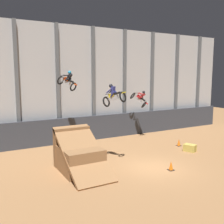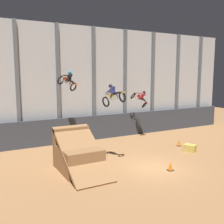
{
  "view_description": "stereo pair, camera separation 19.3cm",
  "coord_description": "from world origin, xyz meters",
  "px_view_note": "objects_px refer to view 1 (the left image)",
  "views": [
    {
      "loc": [
        -10.27,
        -12.99,
        6.02
      ],
      "look_at": [
        -0.21,
        5.24,
        3.04
      ],
      "focal_mm": 42.0,
      "sensor_mm": 36.0,
      "label": 1
    },
    {
      "loc": [
        -10.1,
        -13.09,
        6.02
      ],
      "look_at": [
        -0.21,
        5.24,
        3.04
      ],
      "focal_mm": 42.0,
      "sensor_mm": 36.0,
      "label": 2
    }
  ],
  "objects_px": {
    "rider_bike_left_air": "(68,81)",
    "traffic_cone_near_ramp": "(179,143)",
    "hay_bale_trackside": "(190,148)",
    "dirt_ramp": "(78,155)",
    "rider_bike_center_air": "(114,96)",
    "rider_bike_right_air": "(140,98)",
    "traffic_cone_arena_edge": "(171,166)"
  },
  "relations": [
    {
      "from": "dirt_ramp",
      "to": "rider_bike_right_air",
      "type": "relative_size",
      "value": 2.5
    },
    {
      "from": "dirt_ramp",
      "to": "hay_bale_trackside",
      "type": "xyz_separation_m",
      "value": [
        9.2,
        -0.51,
        -0.66
      ]
    },
    {
      "from": "rider_bike_center_air",
      "to": "rider_bike_right_air",
      "type": "bearing_deg",
      "value": 15.72
    },
    {
      "from": "traffic_cone_near_ramp",
      "to": "traffic_cone_arena_edge",
      "type": "bearing_deg",
      "value": -137.68
    },
    {
      "from": "rider_bike_left_air",
      "to": "hay_bale_trackside",
      "type": "distance_m",
      "value": 11.07
    },
    {
      "from": "rider_bike_left_air",
      "to": "traffic_cone_arena_edge",
      "type": "xyz_separation_m",
      "value": [
        3.91,
        -8.01,
        -5.24
      ]
    },
    {
      "from": "dirt_ramp",
      "to": "traffic_cone_arena_edge",
      "type": "xyz_separation_m",
      "value": [
        5.09,
        -2.96,
        -0.66
      ]
    },
    {
      "from": "hay_bale_trackside",
      "to": "rider_bike_left_air",
      "type": "bearing_deg",
      "value": 145.25
    },
    {
      "from": "rider_bike_left_air",
      "to": "hay_bale_trackside",
      "type": "bearing_deg",
      "value": -64.71
    },
    {
      "from": "dirt_ramp",
      "to": "rider_bike_right_air",
      "type": "height_order",
      "value": "rider_bike_right_air"
    },
    {
      "from": "rider_bike_right_air",
      "to": "traffic_cone_arena_edge",
      "type": "relative_size",
      "value": 3.05
    },
    {
      "from": "rider_bike_center_air",
      "to": "rider_bike_right_air",
      "type": "distance_m",
      "value": 7.66
    },
    {
      "from": "rider_bike_center_air",
      "to": "traffic_cone_arena_edge",
      "type": "distance_m",
      "value": 5.85
    },
    {
      "from": "rider_bike_right_air",
      "to": "traffic_cone_arena_edge",
      "type": "bearing_deg",
      "value": -147.51
    },
    {
      "from": "rider_bike_center_air",
      "to": "hay_bale_trackside",
      "type": "height_order",
      "value": "rider_bike_center_air"
    },
    {
      "from": "traffic_cone_near_ramp",
      "to": "traffic_cone_arena_edge",
      "type": "distance_m",
      "value": 6.06
    },
    {
      "from": "rider_bike_left_air",
      "to": "rider_bike_right_air",
      "type": "height_order",
      "value": "rider_bike_left_air"
    },
    {
      "from": "dirt_ramp",
      "to": "rider_bike_right_air",
      "type": "bearing_deg",
      "value": 32.16
    },
    {
      "from": "rider_bike_right_air",
      "to": "traffic_cone_near_ramp",
      "type": "height_order",
      "value": "rider_bike_right_air"
    },
    {
      "from": "traffic_cone_near_ramp",
      "to": "hay_bale_trackside",
      "type": "bearing_deg",
      "value": -102.89
    },
    {
      "from": "rider_bike_left_air",
      "to": "traffic_cone_near_ramp",
      "type": "xyz_separation_m",
      "value": [
        8.39,
        -3.93,
        -5.24
      ]
    },
    {
      "from": "dirt_ramp",
      "to": "traffic_cone_arena_edge",
      "type": "bearing_deg",
      "value": -30.16
    },
    {
      "from": "rider_bike_center_air",
      "to": "traffic_cone_arena_edge",
      "type": "bearing_deg",
      "value": -78.56
    },
    {
      "from": "traffic_cone_near_ramp",
      "to": "hay_bale_trackside",
      "type": "height_order",
      "value": "traffic_cone_near_ramp"
    },
    {
      "from": "rider_bike_center_air",
      "to": "traffic_cone_arena_edge",
      "type": "height_order",
      "value": "rider_bike_center_air"
    },
    {
      "from": "rider_bike_right_air",
      "to": "traffic_cone_near_ramp",
      "type": "relative_size",
      "value": 3.05
    },
    {
      "from": "rider_bike_left_air",
      "to": "traffic_cone_near_ramp",
      "type": "relative_size",
      "value": 3.14
    },
    {
      "from": "rider_bike_left_air",
      "to": "traffic_cone_arena_edge",
      "type": "height_order",
      "value": "rider_bike_left_air"
    },
    {
      "from": "rider_bike_right_air",
      "to": "hay_bale_trackside",
      "type": "bearing_deg",
      "value": -117.52
    },
    {
      "from": "rider_bike_center_air",
      "to": "hay_bale_trackside",
      "type": "distance_m",
      "value": 7.85
    },
    {
      "from": "dirt_ramp",
      "to": "traffic_cone_near_ramp",
      "type": "height_order",
      "value": "dirt_ramp"
    },
    {
      "from": "dirt_ramp",
      "to": "rider_bike_center_air",
      "type": "relative_size",
      "value": 2.45
    }
  ]
}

